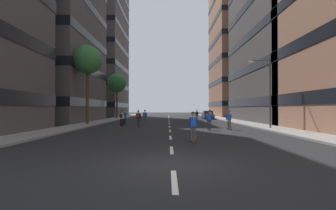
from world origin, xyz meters
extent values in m
plane|color=black|center=(0.00, 27.86, 0.00)|extent=(167.16, 167.16, 0.00)
cube|color=gray|center=(-9.82, 31.34, 0.07)|extent=(2.82, 76.62, 0.14)
cube|color=gray|center=(9.82, 31.34, 0.07)|extent=(2.82, 76.62, 0.14)
cube|color=silver|center=(0.00, -2.00, 0.00)|extent=(0.16, 2.20, 0.01)
cube|color=silver|center=(0.00, 3.00, 0.00)|extent=(0.16, 2.20, 0.01)
cube|color=silver|center=(0.00, 8.00, 0.00)|extent=(0.16, 2.20, 0.01)
cube|color=silver|center=(0.00, 13.00, 0.00)|extent=(0.16, 2.20, 0.01)
cube|color=silver|center=(0.00, 18.00, 0.00)|extent=(0.16, 2.20, 0.01)
cube|color=silver|center=(0.00, 23.00, 0.00)|extent=(0.16, 2.20, 0.01)
cube|color=silver|center=(0.00, 28.00, 0.00)|extent=(0.16, 2.20, 0.01)
cube|color=silver|center=(0.00, 33.00, 0.00)|extent=(0.16, 2.20, 0.01)
cube|color=silver|center=(0.00, 38.00, 0.00)|extent=(0.16, 2.20, 0.01)
cube|color=silver|center=(0.00, 43.00, 0.00)|extent=(0.16, 2.20, 0.01)
cube|color=silver|center=(0.00, 48.00, 0.00)|extent=(0.16, 2.20, 0.01)
cube|color=silver|center=(0.00, 53.00, 0.00)|extent=(0.16, 2.20, 0.01)
cube|color=silver|center=(0.00, 58.00, 0.00)|extent=(0.16, 2.20, 0.01)
cube|color=black|center=(-18.72, 27.43, 2.76)|extent=(15.10, 16.59, 1.10)
cube|color=black|center=(-18.72, 27.43, 7.36)|extent=(15.10, 16.59, 1.10)
cube|color=black|center=(-18.72, 27.43, 11.97)|extent=(15.10, 16.59, 1.10)
cube|color=black|center=(-18.72, 27.43, 16.57)|extent=(15.10, 16.59, 1.10)
cube|color=#4C4744|center=(-18.72, 52.23, 18.23)|extent=(14.98, 18.45, 36.46)
cube|color=black|center=(-18.72, 52.23, 2.73)|extent=(15.10, 18.57, 1.10)
cube|color=black|center=(-18.72, 52.23, 7.29)|extent=(15.10, 18.57, 1.10)
cube|color=black|center=(-18.72, 52.23, 11.85)|extent=(15.10, 18.57, 1.10)
cube|color=black|center=(-18.72, 52.23, 16.41)|extent=(15.10, 18.57, 1.10)
cube|color=black|center=(-18.72, 52.23, 20.96)|extent=(15.10, 18.57, 1.10)
cube|color=black|center=(-18.72, 52.23, 25.52)|extent=(15.10, 18.57, 1.10)
cube|color=#4C4744|center=(18.72, 27.43, 16.40)|extent=(14.98, 20.88, 32.80)
cube|color=black|center=(18.72, 27.43, 2.81)|extent=(15.10, 21.00, 1.10)
cube|color=black|center=(18.72, 27.43, 7.50)|extent=(15.10, 21.00, 1.10)
cube|color=black|center=(18.72, 27.43, 12.18)|extent=(15.10, 21.00, 1.10)
cube|color=black|center=(18.72, 27.43, 16.87)|extent=(15.10, 21.00, 1.10)
cube|color=#9E6B51|center=(18.72, 52.23, 17.78)|extent=(14.98, 17.20, 35.56)
cube|color=black|center=(18.72, 52.23, 3.05)|extent=(15.10, 17.32, 1.10)
cube|color=black|center=(18.72, 52.23, 8.13)|extent=(15.10, 17.32, 1.10)
cube|color=black|center=(18.72, 52.23, 13.21)|extent=(15.10, 17.32, 1.10)
cube|color=black|center=(18.72, 52.23, 18.29)|extent=(15.10, 17.32, 1.10)
cube|color=black|center=(18.72, 52.23, 23.37)|extent=(15.10, 17.32, 1.10)
cube|color=black|center=(18.72, 52.23, 28.45)|extent=(15.10, 17.32, 1.10)
cube|color=navy|center=(7.21, 37.46, 0.53)|extent=(1.80, 4.40, 0.70)
cube|color=#2D3338|center=(7.21, 37.31, 1.20)|extent=(1.60, 2.10, 0.64)
cylinder|color=black|center=(6.41, 38.91, 0.32)|extent=(0.22, 0.64, 0.64)
cylinder|color=black|center=(8.01, 38.91, 0.32)|extent=(0.22, 0.64, 0.64)
cylinder|color=black|center=(6.41, 36.01, 0.32)|extent=(0.22, 0.64, 0.64)
cylinder|color=black|center=(8.01, 36.01, 0.32)|extent=(0.22, 0.64, 0.64)
cylinder|color=#4C3823|center=(-9.82, 21.02, 3.38)|extent=(0.36, 0.36, 6.48)
sphere|color=#387A3D|center=(-9.82, 21.02, 7.82)|extent=(3.44, 3.44, 3.44)
cylinder|color=#4C3823|center=(-9.82, 38.10, 2.83)|extent=(0.36, 0.36, 5.37)
sphere|color=#2D6B33|center=(-9.82, 38.10, 6.74)|extent=(3.51, 3.51, 3.51)
cylinder|color=#3F3F44|center=(9.54, 14.86, 3.39)|extent=(0.16, 0.16, 6.50)
cylinder|color=#3F3F44|center=(8.64, 14.86, 6.54)|extent=(1.80, 0.10, 0.10)
ellipsoid|color=silver|center=(7.74, 14.86, 6.39)|extent=(0.50, 0.30, 0.24)
cube|color=brown|center=(3.54, 13.76, 0.08)|extent=(0.23, 0.91, 0.02)
cylinder|color=#D8BF4C|center=(3.55, 14.08, 0.04)|extent=(0.18, 0.08, 0.07)
cylinder|color=#D8BF4C|center=(3.53, 13.44, 0.04)|extent=(0.18, 0.08, 0.07)
cylinder|color=#2D334C|center=(3.45, 13.76, 0.49)|extent=(0.15, 0.15, 0.80)
cylinder|color=#2D334C|center=(3.63, 13.76, 0.49)|extent=(0.15, 0.15, 0.80)
cube|color=blue|center=(3.54, 13.76, 1.17)|extent=(0.33, 0.21, 0.55)
cylinder|color=blue|center=(3.32, 13.82, 1.14)|extent=(0.10, 0.23, 0.55)
cylinder|color=blue|center=(3.76, 13.80, 1.14)|extent=(0.10, 0.23, 0.55)
sphere|color=#997051|center=(3.54, 13.78, 1.62)|extent=(0.22, 0.22, 0.22)
sphere|color=black|center=(3.54, 13.78, 1.67)|extent=(0.21, 0.21, 0.21)
cube|color=brown|center=(4.61, 32.53, 0.08)|extent=(0.21, 0.90, 0.02)
cylinder|color=#D8BF4C|center=(4.61, 32.85, 0.04)|extent=(0.18, 0.07, 0.07)
cylinder|color=#D8BF4C|center=(4.60, 32.21, 0.04)|extent=(0.18, 0.07, 0.07)
cylinder|color=#594C47|center=(4.52, 32.53, 0.49)|extent=(0.14, 0.14, 0.80)
cylinder|color=#594C47|center=(4.70, 32.53, 0.49)|extent=(0.14, 0.14, 0.80)
cube|color=green|center=(4.61, 32.53, 1.17)|extent=(0.32, 0.21, 0.55)
cylinder|color=green|center=(4.39, 32.58, 1.14)|extent=(0.09, 0.23, 0.55)
cylinder|color=green|center=(4.83, 32.57, 1.14)|extent=(0.09, 0.23, 0.55)
sphere|color=beige|center=(4.61, 32.55, 1.62)|extent=(0.22, 0.22, 0.22)
sphere|color=black|center=(4.61, 32.55, 1.67)|extent=(0.21, 0.21, 0.21)
cube|color=black|center=(4.61, 32.35, 1.20)|extent=(0.26, 0.16, 0.40)
cube|color=brown|center=(-5.34, 20.63, 0.08)|extent=(0.22, 0.90, 0.02)
cylinder|color=#D8BF4C|center=(-5.33, 20.95, 0.04)|extent=(0.18, 0.07, 0.07)
cylinder|color=#D8BF4C|center=(-5.35, 20.31, 0.04)|extent=(0.18, 0.07, 0.07)
cylinder|color=black|center=(-5.43, 20.64, 0.49)|extent=(0.14, 0.14, 0.80)
cylinder|color=black|center=(-5.25, 20.63, 0.49)|extent=(0.14, 0.14, 0.80)
cube|color=blue|center=(-5.34, 20.63, 1.17)|extent=(0.33, 0.21, 0.55)
cylinder|color=blue|center=(-5.56, 20.69, 1.14)|extent=(0.10, 0.23, 0.55)
cylinder|color=blue|center=(-5.12, 20.68, 1.14)|extent=(0.10, 0.23, 0.55)
sphere|color=beige|center=(-5.34, 20.65, 1.62)|extent=(0.22, 0.22, 0.22)
sphere|color=black|center=(-5.34, 20.65, 1.67)|extent=(0.21, 0.21, 0.21)
cube|color=black|center=(-5.34, 20.45, 1.20)|extent=(0.26, 0.17, 0.40)
cube|color=brown|center=(1.31, 5.89, 0.08)|extent=(0.26, 0.91, 0.02)
cylinder|color=#D8BF4C|center=(1.29, 6.21, 0.04)|extent=(0.18, 0.08, 0.07)
cylinder|color=#D8BF4C|center=(1.33, 5.57, 0.04)|extent=(0.18, 0.08, 0.07)
cylinder|color=#594C47|center=(1.22, 5.88, 0.49)|extent=(0.15, 0.15, 0.80)
cylinder|color=#594C47|center=(1.40, 5.89, 0.49)|extent=(0.15, 0.15, 0.80)
cube|color=blue|center=(1.31, 5.89, 1.17)|extent=(0.33, 0.22, 0.55)
cylinder|color=blue|center=(1.08, 5.92, 1.14)|extent=(0.10, 0.23, 0.55)
cylinder|color=blue|center=(1.52, 5.95, 1.14)|extent=(0.10, 0.23, 0.55)
sphere|color=tan|center=(1.31, 5.91, 1.62)|extent=(0.22, 0.22, 0.22)
sphere|color=black|center=(1.31, 5.91, 1.67)|extent=(0.21, 0.21, 0.21)
cube|color=brown|center=(-3.33, 17.64, 0.08)|extent=(0.37, 0.92, 0.02)
cylinder|color=#D8BF4C|center=(-3.26, 17.96, 0.04)|extent=(0.19, 0.10, 0.07)
cylinder|color=#D8BF4C|center=(-3.39, 17.33, 0.04)|extent=(0.19, 0.10, 0.07)
cylinder|color=#2D334C|center=(-3.42, 17.66, 0.49)|extent=(0.16, 0.16, 0.80)
cylinder|color=#2D334C|center=(-3.24, 17.62, 0.49)|extent=(0.16, 0.16, 0.80)
cube|color=black|center=(-3.33, 17.64, 1.17)|extent=(0.35, 0.26, 0.55)
cylinder|color=black|center=(-3.53, 17.73, 1.14)|extent=(0.13, 0.24, 0.55)
cylinder|color=black|center=(-3.10, 17.65, 1.14)|extent=(0.13, 0.24, 0.55)
sphere|color=#997051|center=(-3.32, 17.66, 1.62)|extent=(0.22, 0.22, 0.22)
sphere|color=black|center=(-3.32, 17.66, 1.67)|extent=(0.21, 0.21, 0.21)
cube|color=#A52626|center=(-3.36, 17.47, 1.20)|extent=(0.29, 0.21, 0.40)
cube|color=brown|center=(-3.25, 24.41, 0.08)|extent=(0.34, 0.92, 0.02)
cylinder|color=#D8BF4C|center=(-3.30, 24.73, 0.04)|extent=(0.19, 0.10, 0.07)
cylinder|color=#D8BF4C|center=(-3.19, 24.10, 0.04)|extent=(0.19, 0.10, 0.07)
cylinder|color=#594C47|center=(-3.34, 24.40, 0.49)|extent=(0.16, 0.16, 0.80)
cylinder|color=#594C47|center=(-3.16, 24.43, 0.49)|extent=(0.16, 0.16, 0.80)
cube|color=blue|center=(-3.25, 24.41, 1.17)|extent=(0.35, 0.25, 0.55)
cylinder|color=blue|center=(-3.47, 24.43, 1.14)|extent=(0.13, 0.24, 0.55)
cylinder|color=blue|center=(-3.04, 24.50, 1.14)|extent=(0.13, 0.24, 0.55)
sphere|color=#997051|center=(-3.25, 24.43, 1.62)|extent=(0.22, 0.22, 0.22)
sphere|color=black|center=(-3.25, 24.43, 1.67)|extent=(0.21, 0.21, 0.21)
cube|color=brown|center=(-5.02, 17.30, 0.08)|extent=(0.40, 0.92, 0.02)
cylinder|color=#D8BF4C|center=(-4.95, 17.61, 0.04)|extent=(0.19, 0.11, 0.07)
cylinder|color=#D8BF4C|center=(-5.10, 16.99, 0.04)|extent=(0.19, 0.11, 0.07)
cylinder|color=black|center=(-5.11, 17.32, 0.49)|extent=(0.17, 0.17, 0.80)
cylinder|color=black|center=(-4.94, 17.28, 0.49)|extent=(0.17, 0.17, 0.80)
cube|color=white|center=(-5.02, 17.30, 1.17)|extent=(0.36, 0.27, 0.55)
cylinder|color=white|center=(-5.23, 17.40, 1.14)|extent=(0.14, 0.24, 0.55)
cylinder|color=white|center=(-4.80, 17.30, 1.14)|extent=(0.14, 0.24, 0.55)
sphere|color=#997051|center=(-5.02, 17.32, 1.62)|extent=(0.22, 0.22, 0.22)
sphere|color=black|center=(-5.02, 17.32, 1.67)|extent=(0.21, 0.21, 0.21)
cube|color=black|center=(-5.07, 17.13, 1.20)|extent=(0.29, 0.22, 0.40)
cube|color=brown|center=(5.52, 14.42, 0.08)|extent=(0.38, 0.92, 0.02)
cylinder|color=#D8BF4C|center=(5.45, 14.73, 0.04)|extent=(0.19, 0.11, 0.07)
cylinder|color=#D8BF4C|center=(5.59, 14.11, 0.04)|extent=(0.19, 0.11, 0.07)
cylinder|color=#594C47|center=(5.43, 14.40, 0.49)|extent=(0.17, 0.17, 0.80)
cylinder|color=#594C47|center=(5.61, 14.44, 0.49)|extent=(0.17, 0.17, 0.80)
cube|color=blue|center=(5.52, 14.42, 1.17)|extent=(0.35, 0.26, 0.55)
cylinder|color=blue|center=(5.30, 14.42, 1.14)|extent=(0.14, 0.24, 0.55)
cylinder|color=blue|center=(5.73, 14.52, 1.14)|extent=(0.14, 0.24, 0.55)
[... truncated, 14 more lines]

